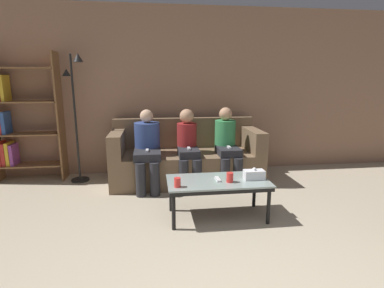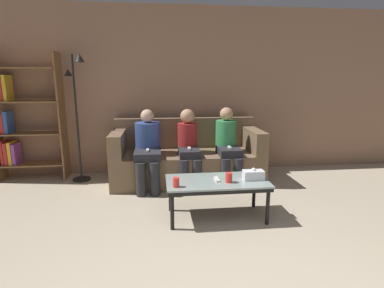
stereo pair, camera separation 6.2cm
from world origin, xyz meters
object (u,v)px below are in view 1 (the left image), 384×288
at_px(coffee_table, 218,184).
at_px(seated_person_mid_right, 227,144).
at_px(tissue_box, 254,175).
at_px(seated_person_left_end, 147,146).
at_px(cup_near_right, 230,177).
at_px(seated_person_mid_left, 188,146).
at_px(game_remote, 218,179).
at_px(bookshelf, 17,120).
at_px(cup_near_left, 177,182).
at_px(standing_lamp, 76,105).
at_px(couch, 186,158).

relative_size(coffee_table, seated_person_mid_right, 1.00).
height_order(coffee_table, tissue_box, tissue_box).
bearing_deg(seated_person_left_end, seated_person_mid_right, 0.30).
height_order(cup_near_right, tissue_box, tissue_box).
distance_m(cup_near_right, seated_person_left_end, 1.46).
bearing_deg(seated_person_mid_left, game_remote, -79.60).
distance_m(cup_near_right, bookshelf, 3.26).
distance_m(cup_near_left, standing_lamp, 2.19).
bearing_deg(seated_person_left_end, game_remote, -54.84).
distance_m(cup_near_left, seated_person_left_end, 1.29).
bearing_deg(tissue_box, bookshelf, 151.76).
xyz_separation_m(bookshelf, seated_person_mid_left, (2.44, -0.53, -0.34)).
bearing_deg(coffee_table, standing_lamp, 140.29).
bearing_deg(bookshelf, seated_person_left_end, -15.63).
relative_size(seated_person_left_end, seated_person_mid_left, 1.00).
height_order(couch, bookshelf, bookshelf).
xyz_separation_m(cup_near_right, tissue_box, (0.29, 0.06, -0.00)).
height_order(tissue_box, bookshelf, bookshelf).
bearing_deg(cup_near_right, bookshelf, 148.42).
distance_m(couch, cup_near_left, 1.50).
bearing_deg(standing_lamp, seated_person_left_end, -20.89).
bearing_deg(seated_person_left_end, couch, 22.23).
bearing_deg(bookshelf, cup_near_right, -31.58).
distance_m(game_remote, seated_person_mid_right, 1.16).
bearing_deg(standing_lamp, seated_person_mid_left, -13.82).
xyz_separation_m(game_remote, seated_person_mid_left, (-0.20, 1.08, 0.14)).
relative_size(couch, coffee_table, 1.98).
bearing_deg(seated_person_mid_right, coffee_table, -108.60).
height_order(coffee_table, bookshelf, bookshelf).
relative_size(standing_lamp, seated_person_left_end, 1.71).
height_order(coffee_table, game_remote, game_remote).
distance_m(bookshelf, standing_lamp, 0.91).
bearing_deg(seated_person_mid_right, seated_person_left_end, -179.70).
distance_m(cup_near_left, bookshelf, 2.85).
bearing_deg(game_remote, coffee_table, 180.00).
bearing_deg(bookshelf, game_remote, -31.38).
height_order(cup_near_right, seated_person_left_end, seated_person_left_end).
height_order(cup_near_left, seated_person_mid_right, seated_person_mid_right).
bearing_deg(coffee_table, tissue_box, -2.92).
height_order(game_remote, seated_person_left_end, seated_person_left_end).
distance_m(couch, game_remote, 1.34).
relative_size(cup_near_left, seated_person_mid_left, 0.09).
bearing_deg(cup_near_left, cup_near_right, 7.69).
bearing_deg(seated_person_left_end, cup_near_left, -75.78).
distance_m(tissue_box, standing_lamp, 2.71).
xyz_separation_m(cup_near_right, seated_person_left_end, (-0.88, 1.17, 0.11)).
relative_size(cup_near_right, seated_person_mid_left, 0.10).
relative_size(standing_lamp, seated_person_mid_right, 1.68).
height_order(game_remote, seated_person_mid_right, seated_person_mid_right).
height_order(tissue_box, seated_person_mid_left, seated_person_mid_left).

